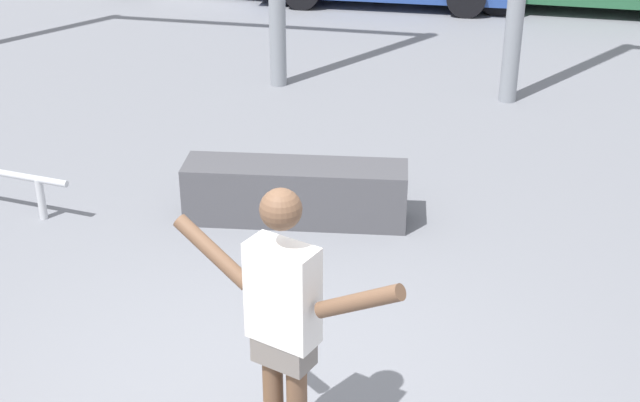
{
  "coord_description": "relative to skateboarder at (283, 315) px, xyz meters",
  "views": [
    {
      "loc": [
        1.31,
        -4.17,
        3.56
      ],
      "look_at": [
        0.11,
        1.38,
        0.75
      ],
      "focal_mm": 50.0,
      "sensor_mm": 36.0,
      "label": 1
    }
  ],
  "objects": [
    {
      "name": "skateboarder",
      "position": [
        0.0,
        0.0,
        0.0
      ],
      "size": [
        1.35,
        0.57,
        1.67
      ],
      "rotation": [
        0.0,
        0.0,
        -0.36
      ],
      "color": "brown",
      "rests_on": "ground_plane"
    },
    {
      "name": "grind_box",
      "position": [
        -0.62,
        2.83,
        -0.68
      ],
      "size": [
        1.93,
        0.69,
        0.51
      ],
      "primitive_type": "cube",
      "rotation": [
        0.0,
        0.0,
        0.12
      ],
      "color": "#47474C",
      "rests_on": "ground_plane"
    }
  ]
}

